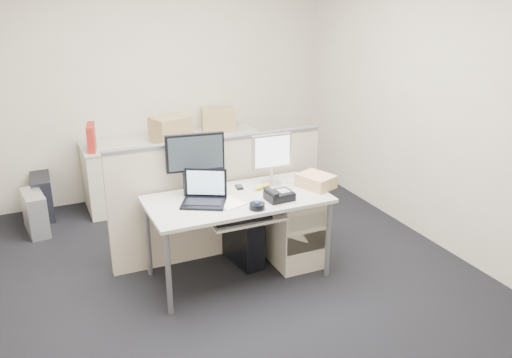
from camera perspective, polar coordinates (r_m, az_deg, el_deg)
name	(u,v)px	position (r m, az deg, el deg)	size (l,w,h in m)	color
floor	(238,275)	(4.83, -1.87, -10.07)	(4.00, 4.50, 0.01)	black
wall_back	(162,80)	(6.40, -9.85, 10.28)	(4.00, 0.02, 2.70)	#BCB09F
wall_front	(432,246)	(2.49, 18.04, -6.68)	(4.00, 0.02, 2.70)	#BCB09F
wall_right	(435,103)	(5.36, 18.30, 7.62)	(0.02, 4.50, 2.70)	#BCB09F
desk	(237,205)	(4.52, -1.97, -2.75)	(1.50, 0.75, 0.73)	beige
keyboard_tray	(246,218)	(4.39, -1.07, -4.12)	(0.62, 0.32, 0.02)	beige
drawer_pedestal	(292,228)	(4.92, 3.81, -5.14)	(0.40, 0.55, 0.65)	#BDB1A1
cubicle_partition	(219,199)	(4.95, -3.91, -2.11)	(2.00, 0.06, 1.10)	#BDAF96
back_counter	(174,169)	(6.35, -8.58, 1.01)	(2.00, 0.60, 0.72)	#BDB1A1
monitor_main	(195,162)	(4.62, -6.40, 1.79)	(0.50, 0.19, 0.50)	black
monitor_small	(272,160)	(4.73, 1.65, 2.05)	(0.37, 0.18, 0.45)	#B7B7BC
laptop	(203,189)	(4.34, -5.57, -1.09)	(0.35, 0.26, 0.26)	black
trackball	(257,206)	(4.27, 0.12, -2.88)	(0.12, 0.12, 0.05)	black
desk_phone	(279,196)	(4.45, 2.47, -1.78)	(0.21, 0.17, 0.07)	black
paper_stack	(227,203)	(4.39, -3.03, -2.52)	(0.20, 0.25, 0.01)	white
sticky_pad	(232,198)	(4.48, -2.57, -2.01)	(0.07, 0.07, 0.01)	yellow
travel_mug	(188,185)	(4.55, -7.13, -0.60)	(0.09, 0.09, 0.19)	black
banana	(263,186)	(4.68, 0.72, -0.79)	(0.18, 0.04, 0.04)	yellow
cellphone	(239,187)	(4.70, -1.78, -0.86)	(0.06, 0.11, 0.01)	black
manila_folders	(316,181)	(4.74, 6.33, -0.20)	(0.23, 0.30, 0.11)	tan
keyboard	(242,218)	(4.33, -1.47, -4.15)	(0.46, 0.16, 0.03)	black
pc_tower_desk	(243,240)	(4.93, -1.39, -6.46)	(0.19, 0.46, 0.43)	black
pc_tower_spare_dark	(43,196)	(6.29, -21.55, -1.70)	(0.20, 0.49, 0.46)	black
pc_tower_spare_silver	(35,213)	(5.92, -22.23, -3.32)	(0.18, 0.46, 0.43)	#B7B7BC
cardboard_box_left	(171,130)	(6.07, -8.97, 5.14)	(0.40, 0.30, 0.30)	#977D4B
cardboard_box_right	(218,120)	(6.49, -3.98, 6.23)	(0.39, 0.30, 0.28)	#977D4B
red_binder	(91,138)	(5.94, -16.95, 4.12)	(0.07, 0.32, 0.29)	maroon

